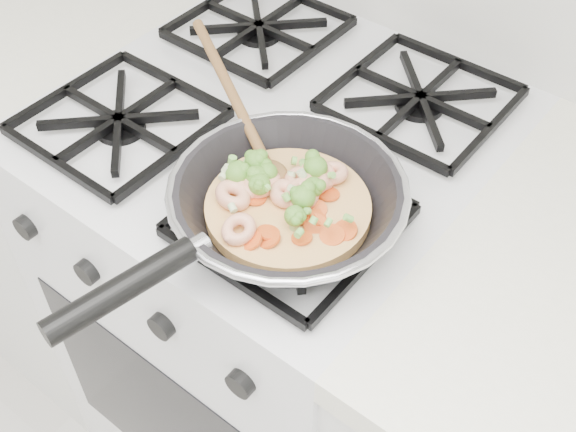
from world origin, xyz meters
The scene contains 3 objects.
stove centered at (0.00, 1.70, 0.46)m, with size 0.60×0.60×0.92m.
counter_left centered at (-0.80, 1.70, 0.45)m, with size 1.00×0.60×0.90m.
skillet centered at (0.15, 1.54, 0.96)m, with size 0.42×0.45×0.10m.
Camera 1 is at (0.51, 1.09, 1.55)m, focal length 44.96 mm.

